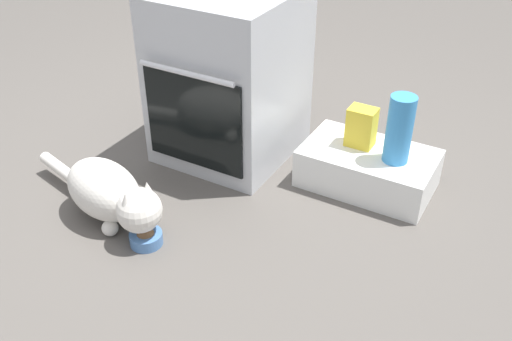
{
  "coord_description": "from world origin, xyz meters",
  "views": [
    {
      "loc": [
        1.23,
        -1.7,
        1.5
      ],
      "look_at": [
        0.29,
        -0.06,
        0.25
      ],
      "focal_mm": 40.47,
      "sensor_mm": 36.0,
      "label": 1
    }
  ],
  "objects_px": {
    "food_bowl": "(146,237)",
    "snack_bag": "(361,127)",
    "oven": "(229,76)",
    "pantry_cabinet": "(368,168)",
    "water_bottle": "(399,129)",
    "cat": "(110,193)"
  },
  "relations": [
    {
      "from": "food_bowl",
      "to": "snack_bag",
      "type": "bearing_deg",
      "value": 57.08
    },
    {
      "from": "cat",
      "to": "food_bowl",
      "type": "bearing_deg",
      "value": 0.0
    },
    {
      "from": "pantry_cabinet",
      "to": "water_bottle",
      "type": "distance_m",
      "value": 0.27
    },
    {
      "from": "oven",
      "to": "cat",
      "type": "bearing_deg",
      "value": -99.76
    },
    {
      "from": "water_bottle",
      "to": "cat",
      "type": "bearing_deg",
      "value": -141.44
    },
    {
      "from": "oven",
      "to": "pantry_cabinet",
      "type": "distance_m",
      "value": 0.76
    },
    {
      "from": "cat",
      "to": "water_bottle",
      "type": "height_order",
      "value": "water_bottle"
    },
    {
      "from": "pantry_cabinet",
      "to": "snack_bag",
      "type": "xyz_separation_m",
      "value": [
        -0.06,
        0.03,
        0.18
      ]
    },
    {
      "from": "food_bowl",
      "to": "pantry_cabinet",
      "type": "bearing_deg",
      "value": 53.31
    },
    {
      "from": "pantry_cabinet",
      "to": "snack_bag",
      "type": "distance_m",
      "value": 0.19
    },
    {
      "from": "snack_bag",
      "to": "cat",
      "type": "bearing_deg",
      "value": -133.8
    },
    {
      "from": "pantry_cabinet",
      "to": "water_bottle",
      "type": "bearing_deg",
      "value": -7.61
    },
    {
      "from": "snack_bag",
      "to": "food_bowl",
      "type": "bearing_deg",
      "value": -122.92
    },
    {
      "from": "oven",
      "to": "pantry_cabinet",
      "type": "bearing_deg",
      "value": 3.05
    },
    {
      "from": "oven",
      "to": "cat",
      "type": "relative_size",
      "value": 0.98
    },
    {
      "from": "oven",
      "to": "food_bowl",
      "type": "bearing_deg",
      "value": -83.5
    },
    {
      "from": "cat",
      "to": "water_bottle",
      "type": "distance_m",
      "value": 1.22
    },
    {
      "from": "food_bowl",
      "to": "cat",
      "type": "bearing_deg",
      "value": 166.44
    },
    {
      "from": "snack_bag",
      "to": "pantry_cabinet",
      "type": "bearing_deg",
      "value": -25.8
    },
    {
      "from": "pantry_cabinet",
      "to": "food_bowl",
      "type": "xyz_separation_m",
      "value": [
        -0.61,
        -0.82,
        -0.06
      ]
    },
    {
      "from": "oven",
      "to": "water_bottle",
      "type": "bearing_deg",
      "value": 1.51
    },
    {
      "from": "pantry_cabinet",
      "to": "water_bottle",
      "type": "relative_size",
      "value": 1.92
    }
  ]
}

